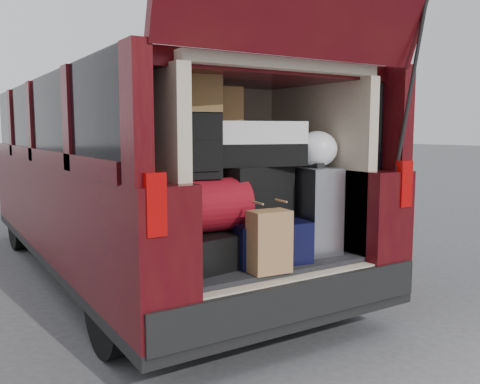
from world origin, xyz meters
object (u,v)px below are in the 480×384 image
object	(u,v)px
navy_hardshell	(259,238)
red_duffel	(206,205)
black_hardshell	(201,248)
backpack	(196,146)
twotone_duffel	(253,144)
black_soft_case	(254,191)
silver_roller	(312,209)
kraft_bag	(269,241)

from	to	relation	value
navy_hardshell	red_duffel	bearing A→B (deg)	-171.00
black_hardshell	backpack	bearing A→B (deg)	-171.96
red_duffel	backpack	size ratio (longest dim) A/B	1.27
red_duffel	twotone_duffel	xyz separation A→B (m)	(0.39, 0.08, 0.36)
black_soft_case	twotone_duffel	bearing A→B (deg)	87.47
silver_roller	black_soft_case	bearing A→B (deg)	166.47
twotone_duffel	black_hardshell	bearing A→B (deg)	-161.84
twotone_duffel	red_duffel	bearing A→B (deg)	-156.49
backpack	kraft_bag	bearing A→B (deg)	-43.70
black_hardshell	black_soft_case	world-z (taller)	black_soft_case
red_duffel	twotone_duffel	world-z (taller)	twotone_duffel
silver_roller	red_duffel	distance (m)	0.79
black_soft_case	twotone_duffel	distance (m)	0.31
red_duffel	black_soft_case	xyz separation A→B (m)	(0.39, 0.06, 0.05)
red_duffel	black_soft_case	distance (m)	0.40
silver_roller	twotone_duffel	bearing A→B (deg)	163.83
navy_hardshell	backpack	world-z (taller)	backpack
black_hardshell	backpack	xyz separation A→B (m)	(-0.03, -0.01, 0.62)
red_duffel	black_soft_case	size ratio (longest dim) A/B	1.07
kraft_bag	black_soft_case	distance (m)	0.48
black_hardshell	navy_hardshell	bearing A→B (deg)	-13.54
black_hardshell	twotone_duffel	distance (m)	0.75
navy_hardshell	kraft_bag	size ratio (longest dim) A/B	1.62
kraft_bag	backpack	xyz separation A→B (m)	(-0.28, 0.35, 0.54)
kraft_bag	black_soft_case	size ratio (longest dim) A/B	0.78
kraft_bag	backpack	size ratio (longest dim) A/B	0.92
red_duffel	twotone_duffel	size ratio (longest dim) A/B	0.78
kraft_bag	twotone_duffel	size ratio (longest dim) A/B	0.57
black_soft_case	twotone_duffel	xyz separation A→B (m)	(-0.00, 0.02, 0.31)
silver_roller	black_soft_case	xyz separation A→B (m)	(-0.39, 0.12, 0.14)
red_duffel	black_soft_case	world-z (taller)	black_soft_case
kraft_bag	twotone_duffel	distance (m)	0.70
black_hardshell	red_duffel	xyz separation A→B (m)	(0.02, -0.04, 0.26)
navy_hardshell	twotone_duffel	size ratio (longest dim) A/B	0.92
navy_hardshell	black_hardshell	bearing A→B (deg)	-176.07
navy_hardshell	black_soft_case	bearing A→B (deg)	91.02
black_hardshell	silver_roller	world-z (taller)	silver_roller
navy_hardshell	silver_roller	size ratio (longest dim) A/B	1.02
red_duffel	navy_hardshell	bearing A→B (deg)	3.51
silver_roller	backpack	bearing A→B (deg)	178.23
black_hardshell	kraft_bag	size ratio (longest dim) A/B	1.43
red_duffel	twotone_duffel	distance (m)	0.54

